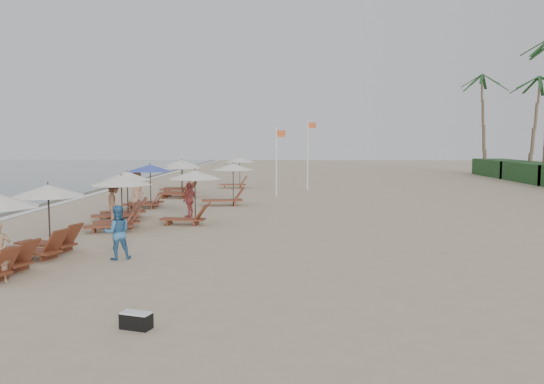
{
  "coord_description": "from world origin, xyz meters",
  "views": [
    {
      "loc": [
        1.46,
        -15.91,
        3.45
      ],
      "look_at": [
        0.72,
        6.7,
        1.3
      ],
      "focal_mm": 35.78,
      "sensor_mm": 36.0,
      "label": 1
    }
  ],
  "objects_px": {
    "lounger_station_6": "(178,176)",
    "inland_station_0": "(190,189)",
    "flag_pole_near": "(277,158)",
    "lounger_station_2": "(117,200)",
    "inland_station_1": "(228,181)",
    "inland_station_2": "(237,169)",
    "duffel_bag": "(136,320)",
    "beachgoer_mid_a": "(117,232)",
    "lounger_station_4": "(147,184)",
    "beachgoer_mid_b": "(114,203)",
    "lounger_station_1": "(42,220)",
    "beachgoer_far_a": "(190,200)",
    "lounger_station_3": "(122,197)",
    "beachgoer_far_b": "(137,188)",
    "lounger_station_5": "(179,180)"
  },
  "relations": [
    {
      "from": "lounger_station_6",
      "to": "beachgoer_far_b",
      "type": "relative_size",
      "value": 1.32
    },
    {
      "from": "beachgoer_mid_a",
      "to": "beachgoer_far_a",
      "type": "relative_size",
      "value": 0.99
    },
    {
      "from": "inland_station_1",
      "to": "inland_station_2",
      "type": "xyz_separation_m",
      "value": [
        -0.55,
        10.67,
        0.11
      ]
    },
    {
      "from": "lounger_station_3",
      "to": "inland_station_2",
      "type": "xyz_separation_m",
      "value": [
        3.47,
        16.1,
        0.41
      ]
    },
    {
      "from": "lounger_station_1",
      "to": "beachgoer_far_a",
      "type": "distance_m",
      "value": 8.7
    },
    {
      "from": "lounger_station_5",
      "to": "inland_station_2",
      "type": "height_order",
      "value": "inland_station_2"
    },
    {
      "from": "beachgoer_mid_a",
      "to": "beachgoer_far_a",
      "type": "distance_m",
      "value": 8.65
    },
    {
      "from": "inland_station_1",
      "to": "beachgoer_far_b",
      "type": "distance_m",
      "value": 4.77
    },
    {
      "from": "lounger_station_1",
      "to": "lounger_station_2",
      "type": "bearing_deg",
      "value": 80.34
    },
    {
      "from": "beachgoer_mid_a",
      "to": "beachgoer_far_b",
      "type": "xyz_separation_m",
      "value": [
        -3.0,
        12.57,
        0.16
      ]
    },
    {
      "from": "lounger_station_2",
      "to": "inland_station_1",
      "type": "distance_m",
      "value": 8.9
    },
    {
      "from": "lounger_station_6",
      "to": "inland_station_0",
      "type": "xyz_separation_m",
      "value": [
        3.34,
        -13.64,
        0.37
      ]
    },
    {
      "from": "beachgoer_mid_b",
      "to": "inland_station_1",
      "type": "bearing_deg",
      "value": -55.76
    },
    {
      "from": "lounger_station_5",
      "to": "lounger_station_6",
      "type": "relative_size",
      "value": 1.07
    },
    {
      "from": "lounger_station_1",
      "to": "lounger_station_2",
      "type": "distance_m",
      "value": 4.73
    },
    {
      "from": "lounger_station_2",
      "to": "beachgoer_far_a",
      "type": "relative_size",
      "value": 1.61
    },
    {
      "from": "inland_station_0",
      "to": "beachgoer_far_a",
      "type": "relative_size",
      "value": 1.62
    },
    {
      "from": "lounger_station_6",
      "to": "inland_station_1",
      "type": "relative_size",
      "value": 0.88
    },
    {
      "from": "lounger_station_6",
      "to": "inland_station_0",
      "type": "bearing_deg",
      "value": -76.25
    },
    {
      "from": "lounger_station_2",
      "to": "lounger_station_5",
      "type": "xyz_separation_m",
      "value": [
        -0.08,
        12.07,
        -0.07
      ]
    },
    {
      "from": "inland_station_2",
      "to": "flag_pole_near",
      "type": "bearing_deg",
      "value": -64.11
    },
    {
      "from": "lounger_station_4",
      "to": "inland_station_1",
      "type": "relative_size",
      "value": 0.87
    },
    {
      "from": "flag_pole_near",
      "to": "beachgoer_far_b",
      "type": "bearing_deg",
      "value": -144.74
    },
    {
      "from": "lounger_station_3",
      "to": "inland_station_1",
      "type": "distance_m",
      "value": 6.77
    },
    {
      "from": "lounger_station_4",
      "to": "flag_pole_near",
      "type": "relative_size",
      "value": 0.59
    },
    {
      "from": "lounger_station_1",
      "to": "duffel_bag",
      "type": "distance_m",
      "value": 7.81
    },
    {
      "from": "lounger_station_6",
      "to": "beachgoer_mid_b",
      "type": "height_order",
      "value": "lounger_station_6"
    },
    {
      "from": "beachgoer_mid_b",
      "to": "flag_pole_near",
      "type": "distance_m",
      "value": 12.98
    },
    {
      "from": "lounger_station_5",
      "to": "beachgoer_far_b",
      "type": "bearing_deg",
      "value": -105.63
    },
    {
      "from": "inland_station_0",
      "to": "flag_pole_near",
      "type": "xyz_separation_m",
      "value": [
        3.31,
        10.98,
        0.93
      ]
    },
    {
      "from": "inland_station_1",
      "to": "duffel_bag",
      "type": "relative_size",
      "value": 4.61
    },
    {
      "from": "beachgoer_mid_a",
      "to": "inland_station_2",
      "type": "bearing_deg",
      "value": -114.95
    },
    {
      "from": "lounger_station_1",
      "to": "lounger_station_5",
      "type": "bearing_deg",
      "value": 87.56
    },
    {
      "from": "lounger_station_6",
      "to": "flag_pole_near",
      "type": "xyz_separation_m",
      "value": [
        6.64,
        -2.66,
        1.3
      ]
    },
    {
      "from": "inland_station_1",
      "to": "lounger_station_4",
      "type": "bearing_deg",
      "value": -163.29
    },
    {
      "from": "lounger_station_6",
      "to": "lounger_station_2",
      "type": "bearing_deg",
      "value": -87.04
    },
    {
      "from": "lounger_station_5",
      "to": "flag_pole_near",
      "type": "xyz_separation_m",
      "value": [
        5.94,
        0.5,
        1.28
      ]
    },
    {
      "from": "lounger_station_1",
      "to": "flag_pole_near",
      "type": "height_order",
      "value": "flag_pole_near"
    },
    {
      "from": "inland_station_0",
      "to": "flag_pole_near",
      "type": "relative_size",
      "value": 0.61
    },
    {
      "from": "inland_station_1",
      "to": "beachgoer_mid_a",
      "type": "height_order",
      "value": "inland_station_1"
    },
    {
      "from": "lounger_station_1",
      "to": "inland_station_2",
      "type": "height_order",
      "value": "inland_station_2"
    },
    {
      "from": "inland_station_0",
      "to": "beachgoer_mid_b",
      "type": "distance_m",
      "value": 3.19
    },
    {
      "from": "lounger_station_6",
      "to": "inland_station_1",
      "type": "height_order",
      "value": "inland_station_1"
    },
    {
      "from": "beachgoer_far_b",
      "to": "flag_pole_near",
      "type": "relative_size",
      "value": 0.45
    },
    {
      "from": "inland_station_0",
      "to": "beachgoer_mid_b",
      "type": "bearing_deg",
      "value": -176.48
    },
    {
      "from": "inland_station_2",
      "to": "duffel_bag",
      "type": "xyz_separation_m",
      "value": [
        1.05,
        -29.81,
        -1.23
      ]
    },
    {
      "from": "inland_station_1",
      "to": "flag_pole_near",
      "type": "distance_m",
      "value": 5.13
    },
    {
      "from": "lounger_station_5",
      "to": "beachgoer_mid_a",
      "type": "distance_m",
      "value": 17.26
    },
    {
      "from": "lounger_station_1",
      "to": "beachgoer_mid_a",
      "type": "height_order",
      "value": "lounger_station_1"
    },
    {
      "from": "lounger_station_2",
      "to": "inland_station_2",
      "type": "bearing_deg",
      "value": 81.65
    }
  ]
}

